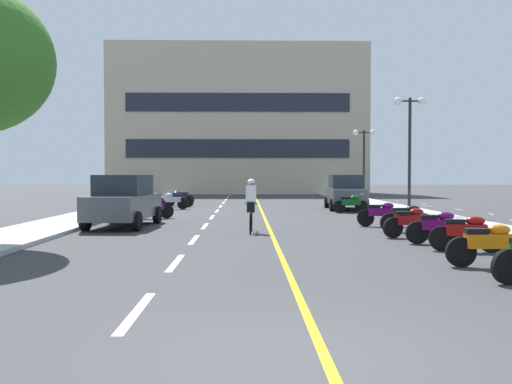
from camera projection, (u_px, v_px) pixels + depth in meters
The scene contains 33 objects.
ground_plane at pixel (257, 212), 26.21m from camera, with size 140.00×140.00×0.00m, color #38383A.
curb_left at pixel (122, 208), 29.07m from camera, with size 2.40×72.00×0.12m, color #A8A8A3.
curb_right at pixel (388, 207), 29.34m from camera, with size 2.40×72.00×0.12m, color #A8A8A3.
lane_dash_0 at pixel (137, 312), 7.19m from camera, with size 0.14×2.20×0.01m, color silver.
lane_dash_1 at pixel (176, 263), 11.18m from camera, with size 0.14×2.20×0.01m, color silver.
lane_dash_2 at pixel (194, 240), 15.18m from camera, with size 0.14×2.20×0.01m, color silver.
lane_dash_3 at pixel (205, 226), 19.18m from camera, with size 0.14×2.20×0.01m, color silver.
lane_dash_4 at pixel (212, 217), 23.18m from camera, with size 0.14×2.20×0.01m, color silver.
lane_dash_5 at pixel (217, 211), 27.17m from camera, with size 0.14×2.20×0.01m, color silver.
lane_dash_6 at pixel (221, 206), 31.17m from camera, with size 0.14×2.20×0.01m, color silver.
lane_dash_7 at pixel (224, 203), 35.17m from camera, with size 0.14×2.20×0.01m, color silver.
lane_dash_8 at pixel (226, 200), 39.17m from camera, with size 0.14×2.20×0.01m, color silver.
lane_dash_9 at pixel (228, 198), 43.16m from camera, with size 0.14×2.20×0.01m, color silver.
lane_dash_10 at pixel (229, 196), 47.16m from camera, with size 0.14×2.20×0.01m, color silver.
lane_dash_11 at pixel (231, 194), 51.16m from camera, with size 0.14×2.20×0.01m, color silver.
centre_line_yellow at pixel (260, 208), 29.21m from camera, with size 0.12×66.00×0.01m, color gold.
office_building at pixel (238, 121), 53.19m from camera, with size 24.66×6.61×14.21m.
street_lamp_mid at pixel (410, 128), 24.89m from camera, with size 1.46×0.36×5.28m.
street_lamp_far at pixel (364, 148), 34.97m from camera, with size 1.46×0.36×4.62m.
parked_car_near at pixel (124, 201), 18.89m from camera, with size 2.16×4.31×1.82m.
parked_car_mid at pixel (345, 192), 28.40m from camera, with size 2.09×4.28×1.82m.
motorcycle_2 at pixel (489, 243), 10.64m from camera, with size 1.70×0.60×0.92m.
motorcycle_3 at pixel (467, 232), 12.75m from camera, with size 1.67×0.70×0.92m.
motorcycle_4 at pixel (439, 226), 14.19m from camera, with size 1.70×0.60×0.92m.
motorcycle_5 at pixel (411, 221), 15.66m from camera, with size 1.68×0.66×0.92m.
motorcycle_6 at pixel (407, 217), 17.19m from camera, with size 1.70×0.60×0.92m.
motorcycle_7 at pixel (382, 213), 18.94m from camera, with size 1.69×0.60×0.92m.
motorcycle_8 at pixel (153, 207), 22.37m from camera, with size 1.67×0.71×0.92m.
motorcycle_9 at pixel (351, 203), 25.73m from camera, with size 1.70×0.60×0.92m.
motorcycle_10 at pixel (172, 200), 28.58m from camera, with size 1.70×0.60×0.92m.
motorcycle_11 at pixel (179, 199), 30.65m from camera, with size 1.69×0.61×0.92m.
motorcycle_12 at pixel (180, 197), 32.56m from camera, with size 1.69×0.63×0.92m.
cyclist_rider at pixel (251, 204), 17.09m from camera, with size 0.42×1.77×1.71m.
Camera 1 is at (-0.54, -5.16, 1.83)m, focal length 37.90 mm.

